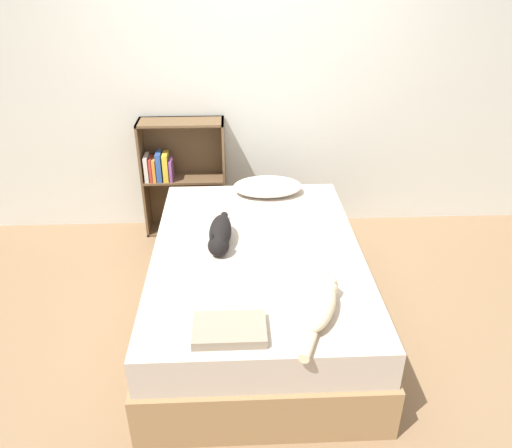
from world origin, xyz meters
TOP-DOWN VIEW (x-y plane):
  - ground_plane at (0.00, 0.00)m, footprint 8.00×8.00m
  - wall_back at (0.00, 1.45)m, footprint 8.00×0.06m
  - bed at (0.00, 0.00)m, footprint 1.37×2.03m
  - pillow at (0.12, 0.82)m, footprint 0.54×0.33m
  - cat_light at (0.30, -0.65)m, footprint 0.30×0.58m
  - cat_dark at (-0.24, 0.07)m, footprint 0.17×0.56m
  - bookshelf at (-0.60, 1.32)m, footprint 0.71×0.26m
  - blanket_fold at (-0.17, -0.79)m, footprint 0.37×0.24m

SIDE VIEW (x-z plane):
  - ground_plane at x=0.00m, z-range 0.00..0.00m
  - bed at x=0.00m, z-range 0.00..0.56m
  - bookshelf at x=-0.60m, z-range 0.02..1.04m
  - blanket_fold at x=-0.17m, z-range 0.57..0.62m
  - cat_light at x=0.30m, z-range 0.55..0.70m
  - pillow at x=0.12m, z-range 0.57..0.69m
  - cat_dark at x=-0.24m, z-range 0.56..0.72m
  - wall_back at x=0.00m, z-range 0.00..2.50m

